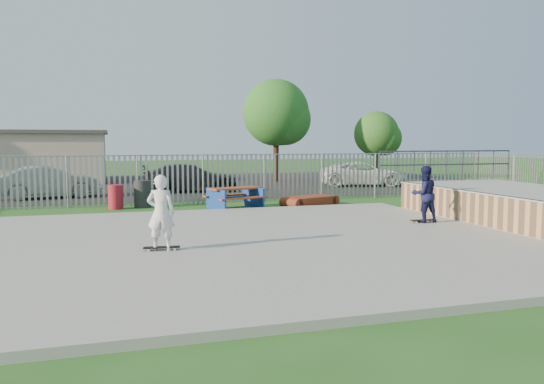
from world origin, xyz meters
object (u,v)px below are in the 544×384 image
object	(u,v)px
skater_navy	(424,194)
car_dark	(190,178)
trash_bin_red	(116,197)
trash_bin_grey	(142,194)
picnic_table	(235,198)
skater_white	(161,213)
tree_right	(376,134)
car_silver	(49,182)
tree_mid	(276,113)
car_white	(363,174)
funbox	(310,201)

from	to	relation	value
skater_navy	car_dark	bearing A→B (deg)	-68.02
trash_bin_red	trash_bin_grey	bearing A→B (deg)	11.42
picnic_table	skater_white	distance (m)	8.38
trash_bin_red	trash_bin_grey	xyz separation A→B (m)	(0.99, 0.20, 0.07)
picnic_table	skater_navy	distance (m)	7.29
tree_right	skater_white	bearing A→B (deg)	-128.42
trash_bin_grey	car_silver	bearing A→B (deg)	129.94
picnic_table	tree_mid	bearing A→B (deg)	50.14
picnic_table	tree_right	xyz separation A→B (m)	(12.15, 11.94, 2.60)
trash_bin_red	tree_mid	xyz separation A→B (m)	(9.78, 11.22, 3.85)
car_dark	car_silver	bearing A→B (deg)	103.84
skater_white	car_white	bearing A→B (deg)	-112.89
trash_bin_red	skater_white	world-z (taller)	skater_white
car_white	tree_mid	bearing A→B (deg)	54.91
picnic_table	tree_right	bearing A→B (deg)	28.26
funbox	trash_bin_grey	world-z (taller)	trash_bin_grey
picnic_table	car_silver	distance (m)	9.37
trash_bin_grey	tree_mid	xyz separation A→B (m)	(8.79, 11.02, 3.79)
picnic_table	car_silver	xyz separation A→B (m)	(-7.14, 6.06, 0.32)
trash_bin_grey	tree_right	distance (m)	18.84
car_white	tree_mid	size ratio (longest dim) A/B	0.77
picnic_table	trash_bin_red	world-z (taller)	trash_bin_red
trash_bin_grey	car_white	xyz separation A→B (m)	(12.54, 6.43, 0.18)
trash_bin_red	car_white	size ratio (longest dim) A/B	0.19
skater_navy	trash_bin_grey	bearing A→B (deg)	-42.59
funbox	skater_navy	size ratio (longest dim) A/B	1.30
funbox	picnic_table	bearing A→B (deg)	158.69
car_dark	skater_white	distance (m)	15.10
car_silver	skater_navy	bearing A→B (deg)	-148.12
car_dark	skater_white	xyz separation A→B (m)	(-2.71, -14.85, 0.27)
trash_bin_red	car_silver	size ratio (longest dim) A/B	0.21
trash_bin_grey	skater_white	world-z (taller)	skater_white
trash_bin_grey	tree_mid	distance (m)	14.59
skater_navy	car_silver	bearing A→B (deg)	-45.11
tree_right	skater_navy	world-z (taller)	tree_right
picnic_table	skater_navy	bearing A→B (deg)	-68.64
trash_bin_grey	skater_navy	xyz separation A→B (m)	(7.75, -7.25, 0.46)
picnic_table	funbox	size ratio (longest dim) A/B	1.06
skater_white	trash_bin_red	bearing A→B (deg)	-67.98
car_dark	skater_navy	size ratio (longest dim) A/B	2.85
car_silver	skater_navy	world-z (taller)	skater_navy
car_dark	tree_mid	world-z (taller)	tree_mid
trash_bin_grey	skater_navy	size ratio (longest dim) A/B	0.63
funbox	trash_bin_red	distance (m)	7.45
tree_mid	skater_white	xyz separation A→B (m)	(-8.86, -20.16, -3.32)
tree_right	picnic_table	bearing A→B (deg)	-135.49
tree_right	funbox	bearing A→B (deg)	-127.46
tree_mid	skater_navy	xyz separation A→B (m)	(-1.03, -18.26, -3.32)
car_white	tree_mid	xyz separation A→B (m)	(-3.75, 4.59, 3.61)
car_silver	skater_white	world-z (taller)	skater_white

